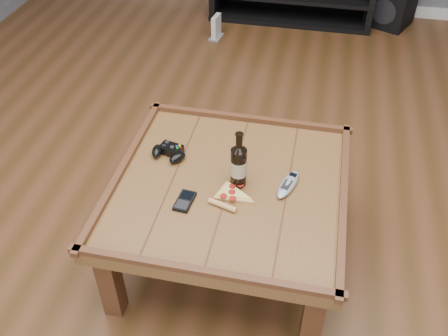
% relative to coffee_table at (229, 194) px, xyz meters
% --- Properties ---
extents(ground, '(6.00, 6.00, 0.00)m').
position_rel_coffee_table_xyz_m(ground, '(0.00, 0.00, -0.39)').
color(ground, '#462B14').
rests_on(ground, ground).
extents(baseboard, '(5.00, 0.02, 0.10)m').
position_rel_coffee_table_xyz_m(baseboard, '(0.00, 2.99, -0.34)').
color(baseboard, silver).
rests_on(baseboard, ground).
extents(coffee_table, '(1.03, 1.03, 0.48)m').
position_rel_coffee_table_xyz_m(coffee_table, '(0.00, 0.00, 0.00)').
color(coffee_table, brown).
rests_on(coffee_table, ground).
extents(beer_bottle, '(0.07, 0.07, 0.27)m').
position_rel_coffee_table_xyz_m(beer_bottle, '(0.04, 0.02, 0.17)').
color(beer_bottle, black).
rests_on(beer_bottle, coffee_table).
extents(game_controller, '(0.18, 0.14, 0.05)m').
position_rel_coffee_table_xyz_m(game_controller, '(-0.31, 0.13, 0.08)').
color(game_controller, black).
rests_on(game_controller, coffee_table).
extents(pizza_slice, '(0.19, 0.25, 0.02)m').
position_rel_coffee_table_xyz_m(pizza_slice, '(0.02, -0.07, 0.07)').
color(pizza_slice, tan).
rests_on(pizza_slice, coffee_table).
extents(smartphone, '(0.08, 0.13, 0.02)m').
position_rel_coffee_table_xyz_m(smartphone, '(-0.16, -0.15, 0.07)').
color(smartphone, black).
rests_on(smartphone, coffee_table).
extents(remote_control, '(0.11, 0.20, 0.03)m').
position_rel_coffee_table_xyz_m(remote_control, '(0.25, 0.04, 0.07)').
color(remote_control, gray).
rests_on(remote_control, coffee_table).
extents(subwoofer, '(0.44, 0.44, 0.33)m').
position_rel_coffee_table_xyz_m(subwoofer, '(0.85, 2.80, -0.22)').
color(subwoofer, black).
rests_on(subwoofer, ground).
extents(game_console, '(0.11, 0.16, 0.19)m').
position_rel_coffee_table_xyz_m(game_console, '(-0.56, 2.23, -0.30)').
color(game_console, gray).
rests_on(game_console, ground).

